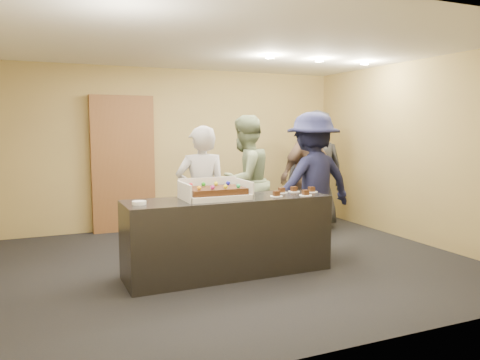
{
  "coord_description": "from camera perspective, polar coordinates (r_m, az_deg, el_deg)",
  "views": [
    {
      "loc": [
        -2.17,
        -5.36,
        1.72
      ],
      "look_at": [
        0.14,
        0.0,
        1.05
      ],
      "focal_mm": 35.0,
      "sensor_mm": 36.0,
      "label": 1
    }
  ],
  "objects": [
    {
      "name": "slice_b",
      "position": [
        5.84,
        5.09,
        -1.35
      ],
      "size": [
        0.15,
        0.15,
        0.07
      ],
      "color": "white",
      "rests_on": "serving_counter"
    },
    {
      "name": "person_brown_extra",
      "position": [
        7.34,
        8.13,
        0.4
      ],
      "size": [
        1.2,
        0.78,
        1.9
      ],
      "primitive_type": "imported",
      "rotation": [
        0.0,
        0.0,
        3.46
      ],
      "color": "brown",
      "rests_on": "floor"
    },
    {
      "name": "plate_stack",
      "position": [
        5.07,
        -12.2,
        -2.74
      ],
      "size": [
        0.15,
        0.15,
        0.04
      ],
      "primitive_type": "cylinder",
      "color": "white",
      "rests_on": "serving_counter"
    },
    {
      "name": "slice_d",
      "position": [
        5.95,
        6.59,
        -1.23
      ],
      "size": [
        0.15,
        0.15,
        0.07
      ],
      "color": "white",
      "rests_on": "serving_counter"
    },
    {
      "name": "sheet_cake",
      "position": [
        5.35,
        -3.04,
        -1.26
      ],
      "size": [
        0.64,
        0.44,
        0.12
      ],
      "color": "#391D0D",
      "rests_on": "cake_box"
    },
    {
      "name": "slice_a",
      "position": [
        5.54,
        4.46,
        -1.78
      ],
      "size": [
        0.15,
        0.15,
        0.07
      ],
      "color": "white",
      "rests_on": "serving_counter"
    },
    {
      "name": "person_sage_man",
      "position": [
        6.68,
        0.59,
        -0.18
      ],
      "size": [
        1.13,
        1.03,
        1.88
      ],
      "primitive_type": "imported",
      "rotation": [
        0.0,
        0.0,
        3.57
      ],
      "color": "gray",
      "rests_on": "floor"
    },
    {
      "name": "serving_counter",
      "position": [
        5.5,
        -1.45,
        -6.83
      ],
      "size": [
        2.41,
        0.72,
        0.9
      ],
      "primitive_type": "cube",
      "rotation": [
        0.0,
        0.0,
        0.01
      ],
      "color": "black",
      "rests_on": "floor"
    },
    {
      "name": "storage_cabinet",
      "position": [
        7.89,
        -14.07,
        1.9
      ],
      "size": [
        1.01,
        0.15,
        2.22
      ],
      "primitive_type": "cube",
      "color": "brown",
      "rests_on": "floor"
    },
    {
      "name": "person_navy_man",
      "position": [
        6.45,
        8.81,
        -0.35
      ],
      "size": [
        1.28,
        0.79,
        1.91
      ],
      "primitive_type": "imported",
      "rotation": [
        0.0,
        0.0,
        3.21
      ],
      "color": "#181A3C",
      "rests_on": "floor"
    },
    {
      "name": "person_server_grey",
      "position": [
        5.78,
        -4.71,
        -2.0
      ],
      "size": [
        0.68,
        0.5,
        1.73
      ],
      "primitive_type": "imported",
      "rotation": [
        0.0,
        0.0,
        3.01
      ],
      "color": "#B0B0B5",
      "rests_on": "floor"
    },
    {
      "name": "person_dark_suit",
      "position": [
        8.03,
        9.18,
        1.29
      ],
      "size": [
        1.11,
        0.87,
        2.0
      ],
      "primitive_type": "imported",
      "rotation": [
        0.0,
        0.0,
        2.88
      ],
      "color": "black",
      "rests_on": "floor"
    },
    {
      "name": "cake_box",
      "position": [
        5.38,
        -3.14,
        -1.75
      ],
      "size": [
        0.75,
        0.52,
        0.22
      ],
      "color": "white",
      "rests_on": "serving_counter"
    },
    {
      "name": "room",
      "position": [
        5.79,
        -1.27,
        2.85
      ],
      "size": [
        6.04,
        6.0,
        2.7
      ],
      "color": "black",
      "rests_on": "ground"
    },
    {
      "name": "slice_e",
      "position": [
        5.96,
        8.72,
        -1.25
      ],
      "size": [
        0.15,
        0.15,
        0.07
      ],
      "color": "white",
      "rests_on": "serving_counter"
    },
    {
      "name": "slice_c",
      "position": [
        5.65,
        7.99,
        -1.66
      ],
      "size": [
        0.15,
        0.15,
        0.07
      ],
      "color": "white",
      "rests_on": "serving_counter"
    },
    {
      "name": "ceiling_spotlights",
      "position": [
        7.03,
        9.65,
        14.19
      ],
      "size": [
        1.72,
        0.12,
        0.03
      ],
      "color": "#FFEAC6",
      "rests_on": "ceiling"
    }
  ]
}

